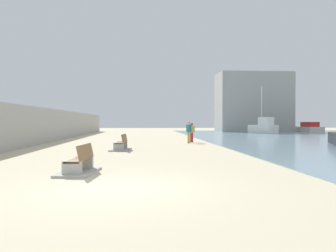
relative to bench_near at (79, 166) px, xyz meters
The scene contains 9 objects.
ground_plane 15.47m from the bench_near, 84.49° to the left, with size 120.00×120.00×0.00m, color beige.
seawall 16.57m from the bench_near, 111.34° to the left, with size 0.80×64.00×2.81m, color #ADAAA3.
bench_near is the anchor object (origin of this frame).
bench_far 8.86m from the bench_near, 84.93° to the left, with size 1.29×2.19×0.98m.
person_walking 15.90m from the bench_near, 68.79° to the left, with size 0.39×0.41×1.76m.
person_standing 17.12m from the bench_near, 68.93° to the left, with size 0.52×0.25×1.61m.
boat_nearest 49.80m from the bench_near, 54.70° to the left, with size 2.92×8.04×1.61m.
boat_distant 40.05m from the bench_near, 61.10° to the left, with size 3.44×4.66×6.75m.
harbor_building 48.28m from the bench_near, 64.56° to the left, with size 12.00×6.00×9.85m, color #9E9E99.
Camera 1 is at (0.68, -8.65, 1.75)m, focal length 35.23 mm.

